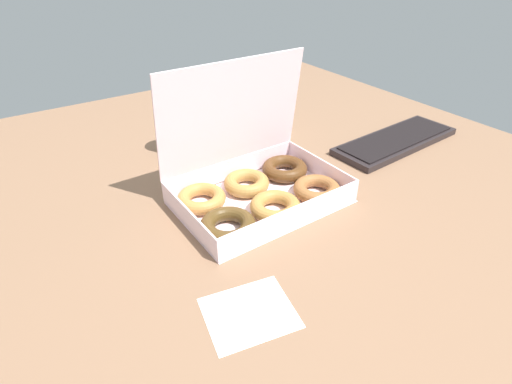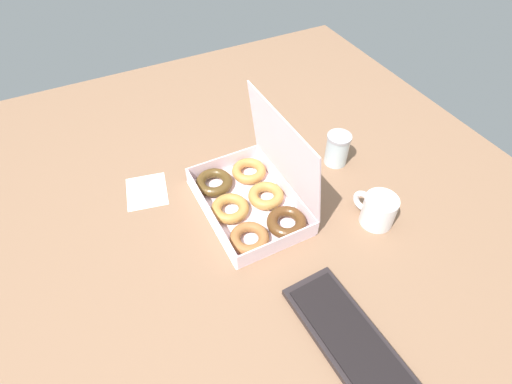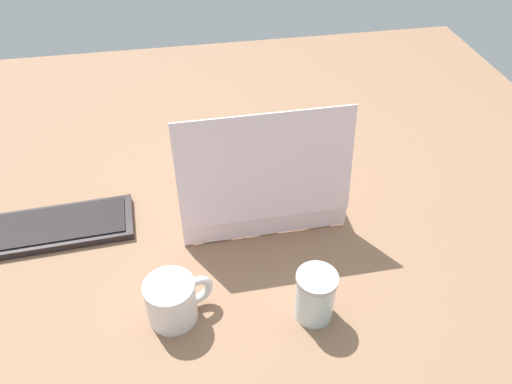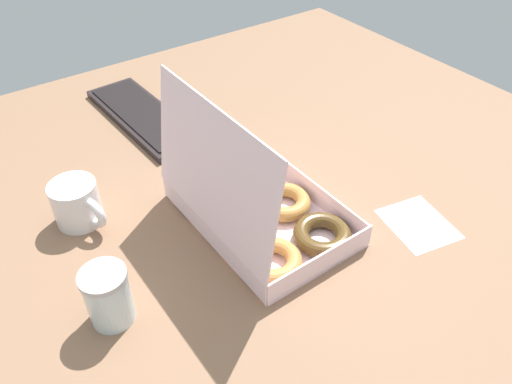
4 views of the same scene
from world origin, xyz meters
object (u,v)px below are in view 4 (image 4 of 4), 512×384
object	(u,v)px
glass_jar	(108,296)
donut_box	(256,209)
coffee_mug	(78,203)
keyboard	(143,116)

from	to	relation	value
glass_jar	donut_box	bearing A→B (deg)	-81.46
coffee_mug	glass_jar	bearing A→B (deg)	170.78
coffee_mug	glass_jar	world-z (taller)	glass_jar
donut_box	coffee_mug	distance (cm)	36.06
donut_box	coffee_mug	xyz separation A→B (cm)	(21.28, 29.09, 1.11)
donut_box	glass_jar	xyz separation A→B (cm)	(-5.01, 33.36, 1.87)
donut_box	glass_jar	distance (cm)	33.78
donut_box	keyboard	xyz separation A→B (cm)	(50.18, 1.40, -2.60)
keyboard	glass_jar	xyz separation A→B (cm)	(-55.19, 31.96, 4.47)
coffee_mug	glass_jar	size ratio (longest dim) A/B	1.20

